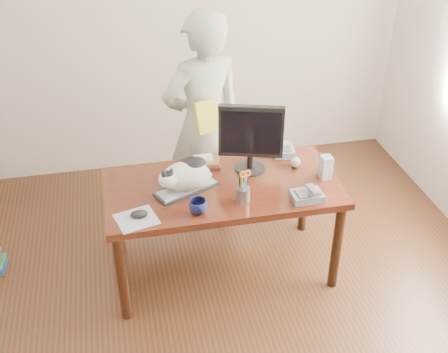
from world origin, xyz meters
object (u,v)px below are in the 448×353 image
pen_cup (243,193)px  calculator (283,150)px  baseball (295,162)px  mouse (139,214)px  speaker (326,167)px  monitor (251,135)px  person (203,125)px  book_stack (205,163)px  keyboard (187,189)px  coffee_mug (198,207)px  phone (307,195)px  desk (220,196)px  cat (185,176)px

pen_cup → calculator: pen_cup is taller
pen_cup → baseball: pen_cup is taller
calculator → mouse: bearing=-145.3°
speaker → baseball: speaker is taller
monitor → speaker: size_ratio=3.04×
mouse → person: (0.57, 0.88, 0.12)m
monitor → mouse: size_ratio=4.01×
book_stack → person: person is taller
person → baseball: bearing=122.8°
keyboard → book_stack: book_stack is taller
pen_cup → book_stack: pen_cup is taller
book_stack → baseball: bearing=-4.4°
coffee_mug → phone: size_ratio=0.58×
baseball → calculator: 0.20m
monitor → calculator: 0.44m
calculator → phone: bearing=-84.8°
baseball → calculator: bearing=97.4°
person → speaker: bearing=121.1°
coffee_mug → baseball: size_ratio=1.58×
desk → mouse: size_ratio=12.74×
phone → book_stack: phone is taller
pen_cup → phone: size_ratio=1.17×
speaker → book_stack: size_ratio=0.73×
pen_cup → speaker: (0.63, 0.16, 0.02)m
cat → baseball: (0.82, 0.15, -0.09)m
keyboard → monitor: 0.57m
person → coffee_mug: bearing=61.2°
keyboard → coffee_mug: (0.03, -0.26, 0.03)m
desk → book_stack: (-0.07, 0.18, 0.18)m
monitor → coffee_mug: bearing=-120.0°
book_stack → desk: bearing=-60.3°
desk → book_stack: book_stack is taller
phone → calculator: (0.02, 0.61, -0.00)m
calculator → keyboard: bearing=-148.9°
desk → speaker: 0.77m
pen_cup → phone: pen_cup is taller
mouse → baseball: baseball is taller
monitor → book_stack: bearing=176.0°
book_stack → person: (0.06, 0.37, 0.11)m
cat → pen_cup: size_ratio=1.69×
monitor → baseball: size_ratio=6.78×
keyboard → monitor: (0.48, 0.16, 0.27)m
monitor → coffee_mug: monitor is taller
coffee_mug → desk: bearing=58.7°
desk → calculator: bearing=25.0°
keyboard → speaker: (0.97, -0.04, 0.07)m
pen_cup → book_stack: 0.50m
coffee_mug → phone: same height
cat → speaker: bearing=-25.9°
book_stack → calculator: book_stack is taller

